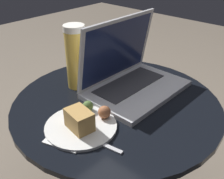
{
  "coord_description": "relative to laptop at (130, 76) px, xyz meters",
  "views": [
    {
      "loc": [
        -0.58,
        -0.51,
        1.02
      ],
      "look_at": [
        -0.04,
        -0.02,
        0.6
      ],
      "focal_mm": 42.0,
      "sensor_mm": 36.0,
      "label": 1
    }
  ],
  "objects": [
    {
      "name": "table",
      "position": [
        -0.1,
        -0.02,
        -0.19
      ],
      "size": [
        0.72,
        0.72,
        0.53
      ],
      "color": "black",
      "rests_on": "ground_plane"
    },
    {
      "name": "fork",
      "position": [
        -0.31,
        -0.1,
        -0.05
      ],
      "size": [
        0.05,
        0.19,
        0.0
      ],
      "color": "silver",
      "rests_on": "table"
    },
    {
      "name": "beer_glass",
      "position": [
        -0.12,
        0.16,
        0.07
      ],
      "size": [
        0.08,
        0.08,
        0.24
      ],
      "color": "gold",
      "rests_on": "table"
    },
    {
      "name": "laptop",
      "position": [
        0.0,
        0.0,
        0.0
      ],
      "size": [
        0.37,
        0.26,
        0.26
      ],
      "color": "silver",
      "rests_on": "table"
    },
    {
      "name": "napkin",
      "position": [
        -0.31,
        -0.04,
        -0.05
      ],
      "size": [
        0.18,
        0.15,
        0.0
      ],
      "color": "white",
      "rests_on": "table"
    },
    {
      "name": "snack_plate",
      "position": [
        -0.28,
        -0.04,
        -0.03
      ],
      "size": [
        0.22,
        0.22,
        0.07
      ],
      "color": "silver",
      "rests_on": "table"
    }
  ]
}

